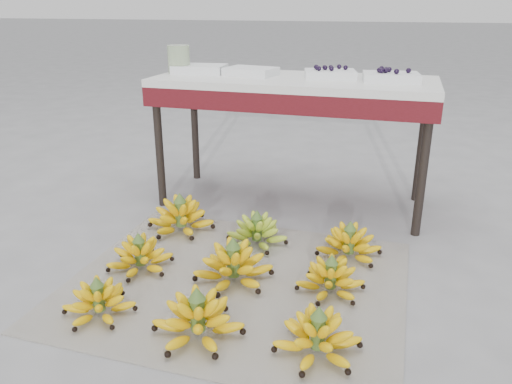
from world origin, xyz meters
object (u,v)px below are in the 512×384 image
(bunch_mid_left, at_px, (140,256))
(glass_jar, at_px, (179,59))
(bunch_mid_center, at_px, (233,266))
(bunch_front_center, at_px, (198,319))
(tray_far_right, at_px, (391,77))
(tray_far_left, at_px, (200,69))
(tray_left, at_px, (251,71))
(bunch_back_center, at_px, (257,232))
(bunch_back_right, at_px, (349,245))
(bunch_front_left, at_px, (99,302))
(bunch_back_left, at_px, (181,217))
(newspaper_mat, at_px, (237,283))
(bunch_mid_right, at_px, (331,279))
(vendor_table, at_px, (294,93))
(bunch_front_right, at_px, (318,337))
(tray_right, at_px, (330,74))

(bunch_mid_left, distance_m, glass_jar, 1.12)
(glass_jar, bearing_deg, bunch_mid_center, -55.69)
(bunch_front_center, bearing_deg, tray_far_right, 78.77)
(bunch_front_center, bearing_deg, tray_far_left, 121.83)
(bunch_mid_left, xyz_separation_m, tray_left, (0.19, 0.90, 0.62))
(bunch_back_center, relative_size, bunch_back_right, 1.23)
(glass_jar, bearing_deg, bunch_mid_left, -77.47)
(bunch_front_left, bearing_deg, bunch_back_left, 91.28)
(bunch_front_left, height_order, tray_left, tray_left)
(newspaper_mat, bearing_deg, tray_left, 103.59)
(bunch_mid_right, distance_m, glass_jar, 1.43)
(bunch_back_left, height_order, bunch_back_center, bunch_back_left)
(bunch_front_center, relative_size, vendor_table, 0.25)
(bunch_mid_center, height_order, tray_far_left, tray_far_left)
(bunch_back_left, relative_size, glass_jar, 2.52)
(newspaper_mat, distance_m, bunch_back_left, 0.55)
(bunch_back_left, bearing_deg, newspaper_mat, -31.35)
(bunch_front_left, relative_size, bunch_mid_center, 0.78)
(bunch_back_right, distance_m, tray_left, 1.03)
(tray_far_left, bearing_deg, bunch_mid_right, -45.51)
(bunch_back_left, distance_m, vendor_table, 0.83)
(tray_far_right, relative_size, glass_jar, 1.94)
(bunch_front_left, distance_m, bunch_mid_center, 0.50)
(tray_left, xyz_separation_m, tray_far_right, (0.69, -0.02, 0.00))
(bunch_front_right, height_order, bunch_mid_left, bunch_front_right)
(bunch_back_center, xyz_separation_m, bunch_back_right, (0.40, -0.01, 0.00))
(bunch_mid_center, height_order, tray_left, tray_left)
(bunch_front_center, relative_size, tray_right, 1.22)
(tray_left, bearing_deg, bunch_back_center, -70.59)
(bunch_back_right, relative_size, tray_far_left, 1.00)
(bunch_front_left, relative_size, tray_left, 0.89)
(bunch_front_center, xyz_separation_m, bunch_mid_right, (0.36, 0.38, -0.01))
(newspaper_mat, xyz_separation_m, tray_left, (-0.22, 0.90, 0.68))
(vendor_table, distance_m, glass_jar, 0.63)
(bunch_front_right, xyz_separation_m, bunch_back_left, (-0.77, 0.69, 0.01))
(bunch_back_center, distance_m, tray_left, 0.86)
(newspaper_mat, relative_size, bunch_front_left, 5.15)
(tray_left, bearing_deg, bunch_back_right, -43.39)
(bunch_mid_left, distance_m, bunch_mid_center, 0.39)
(bunch_front_left, bearing_deg, bunch_mid_left, 93.71)
(bunch_back_right, bearing_deg, bunch_front_right, -89.22)
(newspaper_mat, distance_m, bunch_front_right, 0.49)
(bunch_front_center, height_order, bunch_mid_left, bunch_front_center)
(tray_left, bearing_deg, glass_jar, -174.83)
(bunch_mid_left, bearing_deg, vendor_table, 51.49)
(bunch_front_center, xyz_separation_m, bunch_back_right, (0.40, 0.67, -0.00))
(vendor_table, bearing_deg, bunch_front_left, -107.98)
(bunch_back_left, relative_size, tray_left, 1.32)
(bunch_back_left, distance_m, bunch_back_center, 0.38)
(bunch_front_left, relative_size, bunch_back_left, 0.67)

